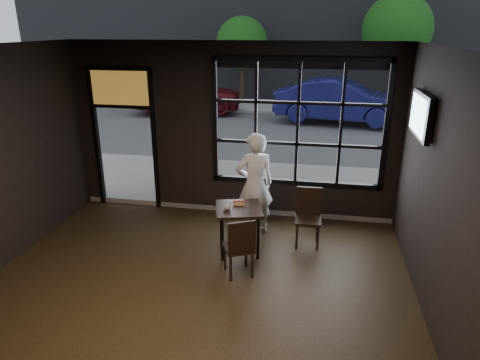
% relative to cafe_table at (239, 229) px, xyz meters
% --- Properties ---
extents(floor, '(6.00, 7.00, 0.02)m').
position_rel_cafe_table_xyz_m(floor, '(-0.42, -2.01, -0.39)').
color(floor, black).
rests_on(floor, ground).
extents(ceiling, '(6.00, 7.00, 0.02)m').
position_rel_cafe_table_xyz_m(ceiling, '(-0.42, -2.01, 2.83)').
color(ceiling, black).
rests_on(ceiling, ground).
extents(wall_right, '(0.04, 7.00, 3.20)m').
position_rel_cafe_table_xyz_m(wall_right, '(2.58, -2.01, 1.22)').
color(wall_right, black).
rests_on(wall_right, ground).
extents(window_frame, '(3.06, 0.12, 2.28)m').
position_rel_cafe_table_xyz_m(window_frame, '(0.78, 1.49, 1.42)').
color(window_frame, black).
rests_on(window_frame, ground).
extents(stained_transom, '(1.20, 0.06, 0.70)m').
position_rel_cafe_table_xyz_m(stained_transom, '(-2.52, 1.49, 1.97)').
color(stained_transom, orange).
rests_on(stained_transom, ground).
extents(street_asphalt, '(60.00, 41.00, 0.04)m').
position_rel_cafe_table_xyz_m(street_asphalt, '(-0.42, 21.99, -0.40)').
color(street_asphalt, '#545456').
rests_on(street_asphalt, ground).
extents(cafe_table, '(0.86, 0.86, 0.77)m').
position_rel_cafe_table_xyz_m(cafe_table, '(0.00, 0.00, 0.00)').
color(cafe_table, black).
rests_on(cafe_table, floor).
extents(chair_near, '(0.53, 0.53, 0.92)m').
position_rel_cafe_table_xyz_m(chair_near, '(0.12, -0.66, 0.08)').
color(chair_near, black).
rests_on(chair_near, floor).
extents(chair_window, '(0.43, 0.43, 0.95)m').
position_rel_cafe_table_xyz_m(chair_window, '(1.07, 0.42, 0.09)').
color(chair_window, black).
rests_on(chair_window, floor).
extents(man, '(0.77, 0.66, 1.80)m').
position_rel_cafe_table_xyz_m(man, '(0.14, 0.69, 0.52)').
color(man, silver).
rests_on(man, floor).
extents(hotdog, '(0.21, 0.09, 0.06)m').
position_rel_cafe_table_xyz_m(hotdog, '(-0.02, 0.11, 0.41)').
color(hotdog, tan).
rests_on(hotdog, cafe_table).
extents(cup, '(0.17, 0.17, 0.10)m').
position_rel_cafe_table_xyz_m(cup, '(-0.16, -0.10, 0.43)').
color(cup, silver).
rests_on(cup, cafe_table).
extents(tv, '(0.12, 1.03, 0.60)m').
position_rel_cafe_table_xyz_m(tv, '(2.51, 0.11, 1.90)').
color(tv, black).
rests_on(tv, wall_right).
extents(navy_car, '(4.86, 2.32, 1.54)m').
position_rel_cafe_table_xyz_m(navy_car, '(1.88, 9.95, 0.49)').
color(navy_car, '#14164F').
rests_on(navy_car, street_asphalt).
extents(maroon_car, '(4.73, 2.59, 1.53)m').
position_rel_cafe_table_xyz_m(maroon_car, '(-4.23, 10.84, 0.48)').
color(maroon_car, '#540E13').
rests_on(maroon_car, street_asphalt).
extents(tree_left, '(2.25, 2.25, 3.84)m').
position_rel_cafe_table_xyz_m(tree_left, '(-2.37, 13.37, 2.32)').
color(tree_left, '#332114').
rests_on(tree_left, street_asphalt).
extents(tree_right, '(2.73, 2.73, 4.65)m').
position_rel_cafe_table_xyz_m(tree_right, '(3.98, 12.71, 2.89)').
color(tree_right, '#332114').
rests_on(tree_right, street_asphalt).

